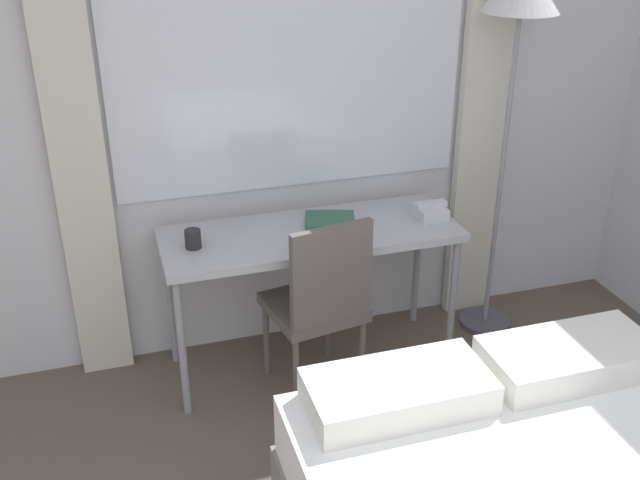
{
  "coord_description": "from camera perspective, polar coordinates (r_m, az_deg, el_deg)",
  "views": [
    {
      "loc": [
        -0.6,
        -0.56,
        2.23
      ],
      "look_at": [
        0.2,
        2.06,
        0.89
      ],
      "focal_mm": 42.0,
      "sensor_mm": 36.0,
      "label": 1
    }
  ],
  "objects": [
    {
      "name": "wall_back_with_window",
      "position": [
        3.52,
        -6.22,
        11.58
      ],
      "size": [
        5.35,
        0.13,
        2.7
      ],
      "color": "silver",
      "rests_on": "ground_plane"
    },
    {
      "name": "desk",
      "position": [
        3.51,
        -0.73,
        -0.18
      ],
      "size": [
        1.39,
        0.51,
        0.74
      ],
      "color": "#B2B2B7",
      "rests_on": "ground_plane"
    },
    {
      "name": "desk_chair",
      "position": [
        3.37,
        0.01,
        -4.51
      ],
      "size": [
        0.46,
        0.46,
        0.92
      ],
      "rotation": [
        0.0,
        0.0,
        0.17
      ],
      "color": "#59514C",
      "rests_on": "ground_plane"
    },
    {
      "name": "standing_lamp",
      "position": [
        3.66,
        14.98,
        16.28
      ],
      "size": [
        0.36,
        0.36,
        1.92
      ],
      "color": "#4C4C51",
      "rests_on": "ground_plane"
    },
    {
      "name": "telephone",
      "position": [
        3.63,
        8.42,
        2.19
      ],
      "size": [
        0.15,
        0.15,
        0.08
      ],
      "color": "silver",
      "rests_on": "desk"
    },
    {
      "name": "book",
      "position": [
        3.56,
        0.75,
        1.53
      ],
      "size": [
        0.28,
        0.25,
        0.02
      ],
      "rotation": [
        0.0,
        0.0,
        -0.3
      ],
      "color": "#33664C",
      "rests_on": "desk"
    },
    {
      "name": "mug",
      "position": [
        3.35,
        -9.66,
        0.08
      ],
      "size": [
        0.07,
        0.07,
        0.09
      ],
      "color": "#262628",
      "rests_on": "desk"
    }
  ]
}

